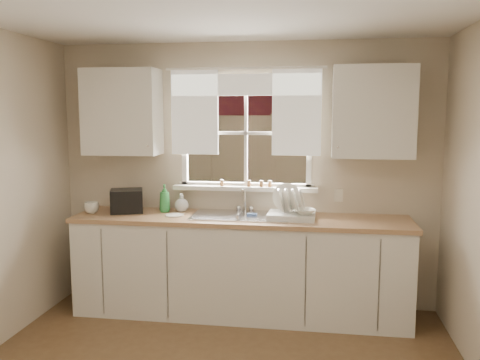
# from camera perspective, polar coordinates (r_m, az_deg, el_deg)

# --- Properties ---
(room_walls) EXTENTS (3.62, 4.02, 2.50)m
(room_walls) POSITION_cam_1_polar(r_m,az_deg,el_deg) (2.85, -5.25, -4.77)
(room_walls) COLOR beige
(room_walls) RESTS_ON ground
(window) EXTENTS (1.38, 0.16, 1.06)m
(window) POSITION_cam_1_polar(r_m,az_deg,el_deg) (4.83, 0.63, 3.32)
(window) COLOR white
(window) RESTS_ON room_walls
(curtains) EXTENTS (1.50, 0.03, 0.81)m
(curtains) POSITION_cam_1_polar(r_m,az_deg,el_deg) (4.77, 0.55, 8.65)
(curtains) COLOR white
(curtains) RESTS_ON room_walls
(base_cabinets) EXTENTS (3.00, 0.62, 0.87)m
(base_cabinets) POSITION_cam_1_polar(r_m,az_deg,el_deg) (4.72, 0.06, -9.81)
(base_cabinets) COLOR silver
(base_cabinets) RESTS_ON ground
(countertop) EXTENTS (3.04, 0.65, 0.04)m
(countertop) POSITION_cam_1_polar(r_m,az_deg,el_deg) (4.60, 0.06, -4.40)
(countertop) COLOR #AA7E55
(countertop) RESTS_ON base_cabinets
(upper_cabinet_left) EXTENTS (0.70, 0.33, 0.80)m
(upper_cabinet_left) POSITION_cam_1_polar(r_m,az_deg,el_deg) (4.94, -13.09, 7.45)
(upper_cabinet_left) COLOR silver
(upper_cabinet_left) RESTS_ON room_walls
(upper_cabinet_right) EXTENTS (0.70, 0.33, 0.80)m
(upper_cabinet_right) POSITION_cam_1_polar(r_m,az_deg,el_deg) (4.62, 14.71, 7.40)
(upper_cabinet_right) COLOR silver
(upper_cabinet_right) RESTS_ON room_walls
(wall_outlet) EXTENTS (0.08, 0.01, 0.12)m
(wall_outlet) POSITION_cam_1_polar(r_m,az_deg,el_deg) (4.82, 11.02, -1.69)
(wall_outlet) COLOR beige
(wall_outlet) RESTS_ON room_walls
(sill_jars) EXTENTS (0.50, 0.04, 0.06)m
(sill_jars) POSITION_cam_1_polar(r_m,az_deg,el_deg) (4.80, 1.17, -0.39)
(sill_jars) COLOR brown
(sill_jars) RESTS_ON window
(backyard) EXTENTS (20.00, 10.00, 6.13)m
(backyard) POSITION_cam_1_polar(r_m,az_deg,el_deg) (11.30, 8.44, 15.74)
(backyard) COLOR #335421
(backyard) RESTS_ON ground
(sink) EXTENTS (0.88, 0.52, 0.40)m
(sink) POSITION_cam_1_polar(r_m,az_deg,el_deg) (4.64, 0.12, -4.95)
(sink) COLOR #B7B7BC
(sink) RESTS_ON countertop
(dish_rack) EXTENTS (0.42, 0.32, 0.30)m
(dish_rack) POSITION_cam_1_polar(r_m,az_deg,el_deg) (4.52, 5.76, -3.41)
(dish_rack) COLOR silver
(dish_rack) RESTS_ON countertop
(bowl) EXTENTS (0.24, 0.24, 0.05)m
(bowl) POSITION_cam_1_polar(r_m,az_deg,el_deg) (4.47, 7.24, -3.53)
(bowl) COLOR white
(bowl) RESTS_ON dish_rack
(soap_bottle_a) EXTENTS (0.12, 0.12, 0.26)m
(soap_bottle_a) POSITION_cam_1_polar(r_m,az_deg,el_deg) (4.85, -8.47, -2.04)
(soap_bottle_a) COLOR green
(soap_bottle_a) RESTS_ON countertop
(soap_bottle_b) EXTENTS (0.10, 0.10, 0.19)m
(soap_bottle_b) POSITION_cam_1_polar(r_m,az_deg,el_deg) (5.02, -12.74, -2.21)
(soap_bottle_b) COLOR blue
(soap_bottle_b) RESTS_ON countertop
(soap_bottle_c) EXTENTS (0.16, 0.16, 0.17)m
(soap_bottle_c) POSITION_cam_1_polar(r_m,az_deg,el_deg) (4.87, -6.57, -2.52)
(soap_bottle_c) COLOR beige
(soap_bottle_c) RESTS_ON countertop
(saucer) EXTENTS (0.17, 0.17, 0.01)m
(saucer) POSITION_cam_1_polar(r_m,az_deg,el_deg) (4.67, -7.36, -3.95)
(saucer) COLOR silver
(saucer) RESTS_ON countertop
(cup) EXTENTS (0.18, 0.18, 0.11)m
(cup) POSITION_cam_1_polar(r_m,az_deg,el_deg) (4.94, -16.33, -3.01)
(cup) COLOR white
(cup) RESTS_ON countertop
(black_appliance) EXTENTS (0.37, 0.34, 0.22)m
(black_appliance) POSITION_cam_1_polar(r_m,az_deg,el_deg) (4.91, -12.61, -2.29)
(black_appliance) COLOR black
(black_appliance) RESTS_ON countertop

